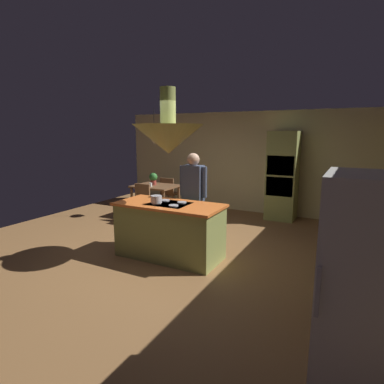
# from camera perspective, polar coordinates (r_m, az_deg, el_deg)

# --- Properties ---
(ground) EXTENTS (8.16, 8.16, 0.00)m
(ground) POSITION_cam_1_polar(r_m,az_deg,el_deg) (5.54, -2.89, -10.82)
(ground) COLOR olive
(wall_back) EXTENTS (6.80, 0.10, 2.55)m
(wall_back) POSITION_cam_1_polar(r_m,az_deg,el_deg) (8.34, 9.21, 5.34)
(wall_back) COLOR beige
(wall_back) RESTS_ON ground
(kitchen_island) EXTENTS (1.75, 0.82, 0.92)m
(kitchen_island) POSITION_cam_1_polar(r_m,az_deg,el_deg) (5.22, -4.06, -6.87)
(kitchen_island) COLOR #8C934C
(kitchen_island) RESTS_ON ground
(counter_run_right) EXTENTS (0.73, 2.44, 0.90)m
(counter_run_right) POSITION_cam_1_polar(r_m,az_deg,el_deg) (5.27, 28.89, -8.00)
(counter_run_right) COLOR #8C934C
(counter_run_right) RESTS_ON ground
(oven_tower) EXTENTS (0.66, 0.62, 2.06)m
(oven_tower) POSITION_cam_1_polar(r_m,az_deg,el_deg) (7.69, 15.97, 2.81)
(oven_tower) COLOR #8C934C
(oven_tower) RESTS_ON ground
(refrigerator) EXTENTS (0.72, 0.74, 1.74)m
(refrigerator) POSITION_cam_1_polar(r_m,az_deg,el_deg) (2.78, 29.46, -15.27)
(refrigerator) COLOR silver
(refrigerator) RESTS_ON ground
(dining_table) EXTENTS (1.04, 0.81, 0.76)m
(dining_table) POSITION_cam_1_polar(r_m,az_deg,el_deg) (7.79, -6.60, 0.41)
(dining_table) COLOR brown
(dining_table) RESTS_ON ground
(person_at_island) EXTENTS (0.53, 0.22, 1.67)m
(person_at_island) POSITION_cam_1_polar(r_m,az_deg,el_deg) (5.64, 0.21, -0.23)
(person_at_island) COLOR tan
(person_at_island) RESTS_ON ground
(range_hood) EXTENTS (1.10, 1.10, 1.00)m
(range_hood) POSITION_cam_1_polar(r_m,az_deg,el_deg) (4.98, -4.29, 9.80)
(range_hood) COLOR #8C934C
(pendant_light_over_table) EXTENTS (0.32, 0.32, 0.82)m
(pendant_light_over_table) POSITION_cam_1_polar(r_m,az_deg,el_deg) (7.67, -6.80, 9.34)
(pendant_light_over_table) COLOR beige
(chair_facing_island) EXTENTS (0.40, 0.40, 0.87)m
(chair_facing_island) POSITION_cam_1_polar(r_m,az_deg,el_deg) (7.32, -9.34, -1.50)
(chair_facing_island) COLOR brown
(chair_facing_island) RESTS_ON ground
(chair_by_back_wall) EXTENTS (0.40, 0.40, 0.87)m
(chair_by_back_wall) POSITION_cam_1_polar(r_m,az_deg,el_deg) (8.34, -4.15, 0.09)
(chair_by_back_wall) COLOR brown
(chair_by_back_wall) RESTS_ON ground
(potted_plant_on_table) EXTENTS (0.20, 0.20, 0.30)m
(potted_plant_on_table) POSITION_cam_1_polar(r_m,az_deg,el_deg) (7.80, -6.98, 2.48)
(potted_plant_on_table) COLOR #99382D
(potted_plant_on_table) RESTS_ON dining_table
(cup_on_table) EXTENTS (0.07, 0.07, 0.09)m
(cup_on_table) POSITION_cam_1_polar(r_m,az_deg,el_deg) (7.60, -7.46, 1.31)
(cup_on_table) COLOR white
(cup_on_table) RESTS_ON dining_table
(canister_flour) EXTENTS (0.11, 0.11, 0.18)m
(canister_flour) POSITION_cam_1_polar(r_m,az_deg,el_deg) (4.55, 29.55, -3.90)
(canister_flour) COLOR #E0B78C
(canister_flour) RESTS_ON counter_run_right
(canister_sugar) EXTENTS (0.11, 0.11, 0.18)m
(canister_sugar) POSITION_cam_1_polar(r_m,az_deg,el_deg) (4.73, 29.50, -3.39)
(canister_sugar) COLOR #E0B78C
(canister_sugar) RESTS_ON counter_run_right
(microwave_on_counter) EXTENTS (0.46, 0.36, 0.28)m
(microwave_on_counter) POSITION_cam_1_polar(r_m,az_deg,el_deg) (5.84, 29.27, -0.43)
(microwave_on_counter) COLOR #232326
(microwave_on_counter) RESTS_ON counter_run_right
(cooking_pot_on_cooktop) EXTENTS (0.18, 0.18, 0.12)m
(cooking_pot_on_cooktop) POSITION_cam_1_polar(r_m,az_deg,el_deg) (5.07, -6.45, -1.30)
(cooking_pot_on_cooktop) COLOR #B2B2B7
(cooking_pot_on_cooktop) RESTS_ON kitchen_island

